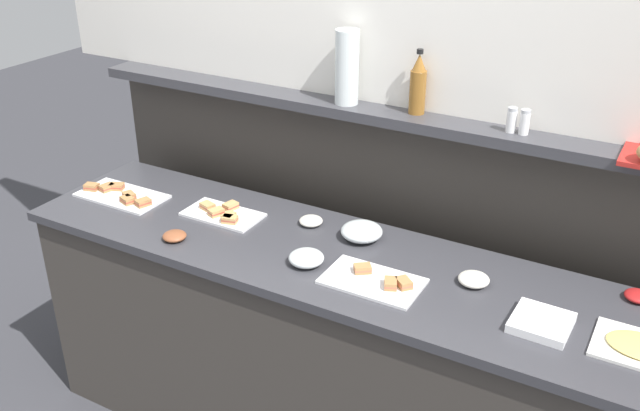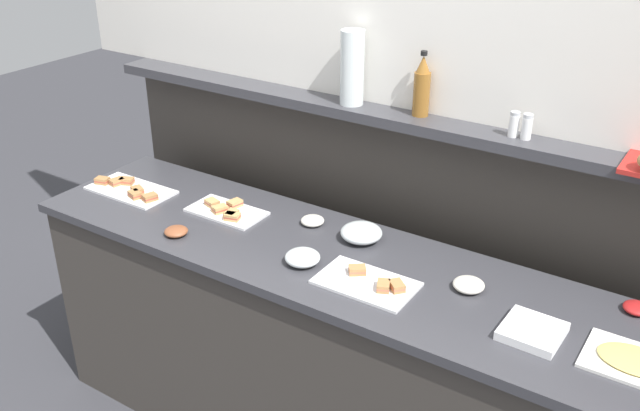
{
  "view_description": "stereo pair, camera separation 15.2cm",
  "coord_description": "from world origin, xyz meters",
  "px_view_note": "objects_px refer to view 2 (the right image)",
  "views": [
    {
      "loc": [
        0.99,
        -1.89,
        2.18
      ],
      "look_at": [
        -0.13,
        0.1,
        1.04
      ],
      "focal_mm": 39.6,
      "sensor_mm": 36.0,
      "label": 1
    },
    {
      "loc": [
        1.12,
        -1.81,
        2.18
      ],
      "look_at": [
        -0.13,
        0.1,
        1.04
      ],
      "focal_mm": 39.6,
      "sensor_mm": 36.0,
      "label": 2
    }
  ],
  "objects_px": {
    "sandwich_platter_rear": "(226,211)",
    "vinegar_bottle_amber": "(422,87)",
    "sandwich_platter_side": "(369,282)",
    "glass_bowl_medium": "(303,258)",
    "condiment_bowl_red": "(176,231)",
    "condiment_bowl_teal": "(313,221)",
    "cold_cuts_platter": "(635,362)",
    "condiment_bowl_dark": "(637,308)",
    "napkin_stack": "(532,331)",
    "pepper_shaker": "(527,127)",
    "water_carafe": "(352,68)",
    "glass_bowl_large": "(361,233)",
    "salt_shaker": "(514,124)",
    "sandwich_platter_front": "(130,189)",
    "condiment_bowl_cream": "(469,285)"
  },
  "relations": [
    {
      "from": "sandwich_platter_rear",
      "to": "vinegar_bottle_amber",
      "type": "bearing_deg",
      "value": 30.7
    },
    {
      "from": "sandwich_platter_side",
      "to": "glass_bowl_medium",
      "type": "bearing_deg",
      "value": -178.12
    },
    {
      "from": "condiment_bowl_red",
      "to": "condiment_bowl_teal",
      "type": "height_order",
      "value": "same"
    },
    {
      "from": "cold_cuts_platter",
      "to": "condiment_bowl_dark",
      "type": "relative_size",
      "value": 3.32
    },
    {
      "from": "condiment_bowl_red",
      "to": "napkin_stack",
      "type": "distance_m",
      "value": 1.31
    },
    {
      "from": "sandwich_platter_rear",
      "to": "condiment_bowl_teal",
      "type": "height_order",
      "value": "sandwich_platter_rear"
    },
    {
      "from": "sandwich_platter_rear",
      "to": "pepper_shaker",
      "type": "height_order",
      "value": "pepper_shaker"
    },
    {
      "from": "sandwich_platter_rear",
      "to": "water_carafe",
      "type": "bearing_deg",
      "value": 44.62
    },
    {
      "from": "glass_bowl_large",
      "to": "pepper_shaker",
      "type": "bearing_deg",
      "value": 27.17
    },
    {
      "from": "sandwich_platter_side",
      "to": "condiment_bowl_dark",
      "type": "bearing_deg",
      "value": 22.55
    },
    {
      "from": "cold_cuts_platter",
      "to": "condiment_bowl_teal",
      "type": "height_order",
      "value": "condiment_bowl_teal"
    },
    {
      "from": "salt_shaker",
      "to": "glass_bowl_large",
      "type": "bearing_deg",
      "value": -150.51
    },
    {
      "from": "glass_bowl_medium",
      "to": "napkin_stack",
      "type": "height_order",
      "value": "glass_bowl_medium"
    },
    {
      "from": "condiment_bowl_red",
      "to": "condiment_bowl_teal",
      "type": "distance_m",
      "value": 0.51
    },
    {
      "from": "cold_cuts_platter",
      "to": "water_carafe",
      "type": "xyz_separation_m",
      "value": [
        -1.19,
        0.44,
        0.55
      ]
    },
    {
      "from": "glass_bowl_large",
      "to": "water_carafe",
      "type": "height_order",
      "value": "water_carafe"
    },
    {
      "from": "napkin_stack",
      "to": "glass_bowl_large",
      "type": "bearing_deg",
      "value": 162.73
    },
    {
      "from": "sandwich_platter_front",
      "to": "water_carafe",
      "type": "relative_size",
      "value": 1.31
    },
    {
      "from": "sandwich_platter_front",
      "to": "glass_bowl_large",
      "type": "bearing_deg",
      "value": 9.57
    },
    {
      "from": "sandwich_platter_front",
      "to": "condiment_bowl_cream",
      "type": "bearing_deg",
      "value": 3.06
    },
    {
      "from": "sandwich_platter_front",
      "to": "glass_bowl_large",
      "type": "relative_size",
      "value": 2.38
    },
    {
      "from": "sandwich_platter_side",
      "to": "cold_cuts_platter",
      "type": "distance_m",
      "value": 0.82
    },
    {
      "from": "condiment_bowl_teal",
      "to": "pepper_shaker",
      "type": "distance_m",
      "value": 0.86
    },
    {
      "from": "condiment_bowl_red",
      "to": "vinegar_bottle_amber",
      "type": "bearing_deg",
      "value": 42.3
    },
    {
      "from": "glass_bowl_large",
      "to": "condiment_bowl_cream",
      "type": "xyz_separation_m",
      "value": [
        0.46,
        -0.09,
        -0.01
      ]
    },
    {
      "from": "sandwich_platter_side",
      "to": "salt_shaker",
      "type": "height_order",
      "value": "salt_shaker"
    },
    {
      "from": "cold_cuts_platter",
      "to": "condiment_bowl_cream",
      "type": "bearing_deg",
      "value": 169.15
    },
    {
      "from": "napkin_stack",
      "to": "condiment_bowl_red",
      "type": "bearing_deg",
      "value": -174.64
    },
    {
      "from": "condiment_bowl_cream",
      "to": "condiment_bowl_dark",
      "type": "bearing_deg",
      "value": 18.94
    },
    {
      "from": "glass_bowl_large",
      "to": "condiment_bowl_dark",
      "type": "distance_m",
      "value": 0.94
    },
    {
      "from": "sandwich_platter_side",
      "to": "napkin_stack",
      "type": "bearing_deg",
      "value": 2.77
    },
    {
      "from": "sandwich_platter_rear",
      "to": "glass_bowl_large",
      "type": "xyz_separation_m",
      "value": [
        0.55,
        0.1,
        0.02
      ]
    },
    {
      "from": "cold_cuts_platter",
      "to": "condiment_bowl_teal",
      "type": "relative_size",
      "value": 3.06
    },
    {
      "from": "glass_bowl_medium",
      "to": "condiment_bowl_dark",
      "type": "height_order",
      "value": "glass_bowl_medium"
    },
    {
      "from": "condiment_bowl_red",
      "to": "pepper_shaker",
      "type": "xyz_separation_m",
      "value": [
        1.07,
        0.59,
        0.44
      ]
    },
    {
      "from": "napkin_stack",
      "to": "sandwich_platter_front",
      "type": "bearing_deg",
      "value": 178.4
    },
    {
      "from": "sandwich_platter_side",
      "to": "pepper_shaker",
      "type": "distance_m",
      "value": 0.73
    },
    {
      "from": "napkin_stack",
      "to": "salt_shaker",
      "type": "bearing_deg",
      "value": 120.58
    },
    {
      "from": "sandwich_platter_side",
      "to": "cold_cuts_platter",
      "type": "relative_size",
      "value": 1.18
    },
    {
      "from": "sandwich_platter_front",
      "to": "glass_bowl_large",
      "type": "distance_m",
      "value": 1.03
    },
    {
      "from": "condiment_bowl_dark",
      "to": "water_carafe",
      "type": "height_order",
      "value": "water_carafe"
    },
    {
      "from": "sandwich_platter_front",
      "to": "condiment_bowl_red",
      "type": "xyz_separation_m",
      "value": [
        0.43,
        -0.17,
        0.0
      ]
    },
    {
      "from": "sandwich_platter_rear",
      "to": "glass_bowl_medium",
      "type": "distance_m",
      "value": 0.49
    },
    {
      "from": "sandwich_platter_rear",
      "to": "condiment_bowl_teal",
      "type": "xyz_separation_m",
      "value": [
        0.33,
        0.11,
        0.0
      ]
    },
    {
      "from": "condiment_bowl_dark",
      "to": "condiment_bowl_red",
      "type": "bearing_deg",
      "value": -164.86
    },
    {
      "from": "cold_cuts_platter",
      "to": "vinegar_bottle_amber",
      "type": "height_order",
      "value": "vinegar_bottle_amber"
    },
    {
      "from": "cold_cuts_platter",
      "to": "pepper_shaker",
      "type": "height_order",
      "value": "pepper_shaker"
    },
    {
      "from": "glass_bowl_large",
      "to": "pepper_shaker",
      "type": "distance_m",
      "value": 0.69
    },
    {
      "from": "sandwich_platter_front",
      "to": "condiment_bowl_cream",
      "type": "xyz_separation_m",
      "value": [
        1.48,
        0.08,
        0.01
      ]
    },
    {
      "from": "sandwich_platter_front",
      "to": "condiment_bowl_teal",
      "type": "height_order",
      "value": "sandwich_platter_front"
    }
  ]
}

